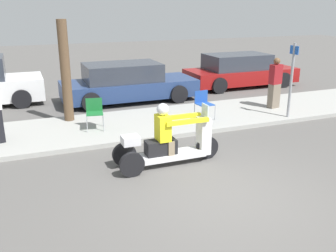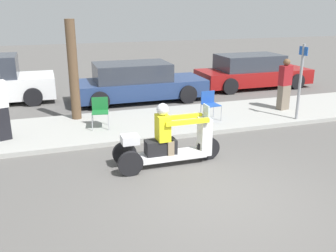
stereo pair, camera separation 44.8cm
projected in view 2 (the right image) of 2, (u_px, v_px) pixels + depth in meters
name	position (u px, v px, depth m)	size (l,w,h in m)	color
ground_plane	(222.00, 197.00, 6.84)	(60.00, 60.00, 0.00)	#565451
sidewalk_strip	(153.00, 123.00, 10.98)	(28.00, 2.80, 0.12)	#9E9E99
motorcycle_trike	(168.00, 143.00, 8.10)	(2.39, 0.69, 1.40)	black
spectator_with_child	(285.00, 85.00, 11.92)	(0.43, 0.31, 1.64)	#726656
folding_chair_set_back	(210.00, 102.00, 11.00)	(0.50, 0.50, 0.82)	#A5A8AD
folding_chair_curbside	(100.00, 109.00, 10.26)	(0.53, 0.53, 0.82)	#A5A8AD
parked_car_lot_right	(137.00, 83.00, 13.58)	(4.81, 2.08, 1.38)	navy
parked_car_lot_left	(252.00, 72.00, 15.78)	(4.76, 2.01, 1.39)	maroon
tree_trunk	(73.00, 71.00, 10.75)	(0.28, 0.28, 2.87)	brown
street_sign	(300.00, 79.00, 10.77)	(0.08, 0.36, 2.20)	gray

